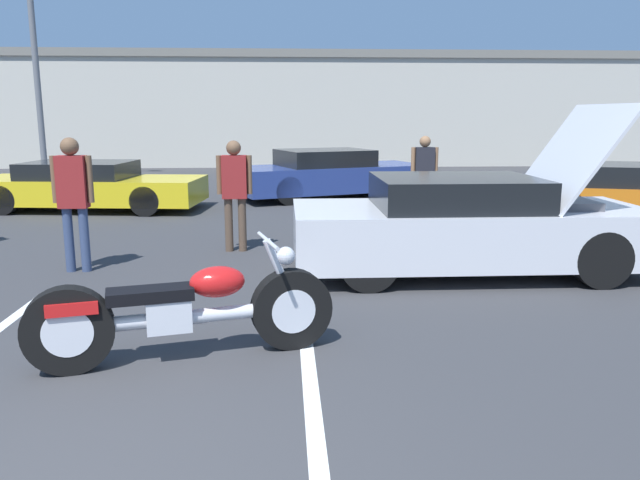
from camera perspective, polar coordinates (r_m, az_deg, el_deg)
parking_stripe_middle at (r=5.05m, az=-0.99°, el=-12.02°), size 0.12×4.94×0.01m
far_building at (r=26.16m, az=-6.26°, el=12.07°), size 32.00×4.20×4.40m
light_pole at (r=20.75m, az=-24.37°, el=15.12°), size 1.21×0.28×6.66m
motorcycle at (r=5.29m, az=-12.33°, el=-6.44°), size 2.48×0.90×0.99m
show_car_hood_open at (r=8.19m, az=13.48°, el=1.34°), size 4.44×1.83×2.14m
parked_car_left_row at (r=14.24m, az=-20.51°, el=4.62°), size 4.92×2.28×1.02m
parked_car_mid_row at (r=15.33m, az=0.91°, el=6.02°), size 4.97×3.33×1.17m
parked_car_right_row at (r=13.26m, az=26.20°, el=3.86°), size 4.43×2.91×1.09m
spectator_near_motorcycle at (r=12.12m, az=9.51°, el=6.25°), size 0.52×0.21×1.61m
spectator_midground at (r=8.56m, az=-21.64°, el=4.04°), size 0.52×0.23×1.73m
spectator_far_lot at (r=9.28m, az=-7.82°, el=4.88°), size 0.52×0.22×1.64m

